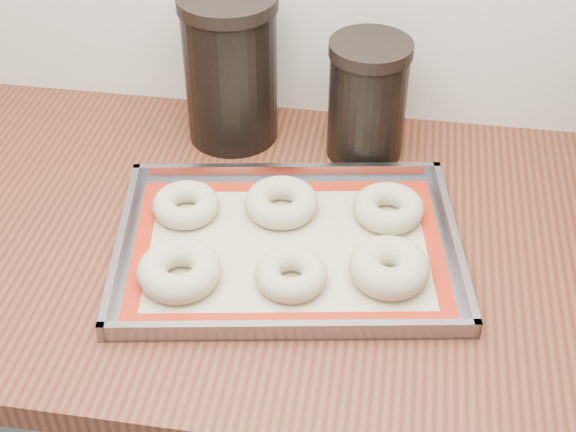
% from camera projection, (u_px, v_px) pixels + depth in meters
% --- Properties ---
extents(countertop, '(3.06, 0.68, 0.04)m').
position_uv_depth(countertop, '(415.00, 258.00, 1.11)').
color(countertop, brown).
rests_on(countertop, cabinet).
extents(baking_tray, '(0.51, 0.40, 0.03)m').
position_uv_depth(baking_tray, '(288.00, 246.00, 1.09)').
color(baking_tray, gray).
rests_on(baking_tray, countertop).
extents(baking_mat, '(0.46, 0.36, 0.00)m').
position_uv_depth(baking_mat, '(288.00, 247.00, 1.09)').
color(baking_mat, '#C6B793').
rests_on(baking_mat, baking_tray).
extents(bagel_front_left, '(0.12, 0.12, 0.04)m').
position_uv_depth(bagel_front_left, '(179.00, 270.00, 1.03)').
color(bagel_front_left, '#BCB191').
rests_on(bagel_front_left, baking_mat).
extents(bagel_front_mid, '(0.12, 0.12, 0.03)m').
position_uv_depth(bagel_front_mid, '(291.00, 274.00, 1.02)').
color(bagel_front_mid, '#BCB191').
rests_on(bagel_front_mid, baking_mat).
extents(bagel_front_right, '(0.11, 0.11, 0.04)m').
position_uv_depth(bagel_front_right, '(389.00, 267.00, 1.03)').
color(bagel_front_right, '#BCB191').
rests_on(bagel_front_right, baking_mat).
extents(bagel_back_left, '(0.11, 0.11, 0.03)m').
position_uv_depth(bagel_back_left, '(186.00, 205.00, 1.13)').
color(bagel_back_left, '#BCB191').
rests_on(bagel_back_left, baking_mat).
extents(bagel_back_mid, '(0.12, 0.12, 0.04)m').
position_uv_depth(bagel_back_mid, '(281.00, 202.00, 1.14)').
color(bagel_back_mid, '#BCB191').
rests_on(bagel_back_mid, baking_mat).
extents(bagel_back_right, '(0.11, 0.11, 0.03)m').
position_uv_depth(bagel_back_right, '(389.00, 208.00, 1.13)').
color(bagel_back_right, '#BCB191').
rests_on(bagel_back_right, baking_mat).
extents(canister_left, '(0.15, 0.15, 0.24)m').
position_uv_depth(canister_left, '(231.00, 68.00, 1.23)').
color(canister_left, black).
rests_on(canister_left, countertop).
extents(canister_mid, '(0.12, 0.12, 0.19)m').
position_uv_depth(canister_mid, '(367.00, 99.00, 1.21)').
color(canister_mid, black).
rests_on(canister_mid, countertop).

